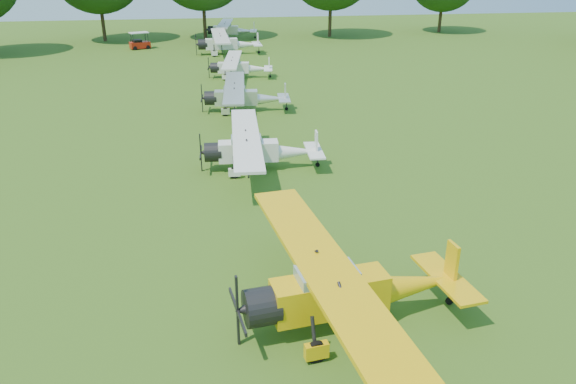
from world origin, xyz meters
The scene contains 9 objects.
ground centered at (0.00, 0.00, 0.00)m, with size 160.00×160.00×0.00m, color #305A16.
tree_belt centered at (3.57, 0.16, 8.03)m, with size 137.36×130.27×14.52m.
aircraft_2 centered at (1.45, -4.79, 1.38)m, with size 7.60×12.06×2.37m.
aircraft_3 centered at (0.04, 9.10, 1.20)m, with size 6.57×10.45×2.06m.
aircraft_4 centered at (0.12, 20.80, 1.18)m, with size 6.42×10.23×2.01m.
aircraft_5 centered at (0.55, 32.23, 1.07)m, with size 5.89×9.36×1.84m.
aircraft_6 centered at (0.07, 44.67, 1.34)m, with size 7.28×11.57×2.29m.
aircraft_7 centered at (1.05, 56.61, 1.22)m, with size 6.69×10.63×2.09m.
golf_cart centered at (-9.84, 49.72, 0.63)m, with size 2.52×2.00×1.89m.
Camera 1 is at (-2.49, -18.97, 10.94)m, focal length 35.00 mm.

